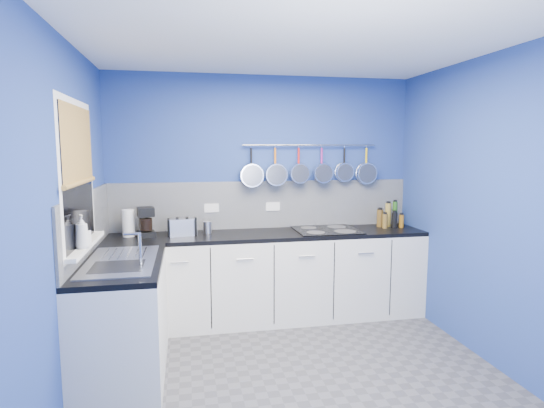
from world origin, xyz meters
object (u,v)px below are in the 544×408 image
object	(u,v)px
coffee_maker	(146,222)
canister	(207,227)
soap_bottle_b	(83,235)
paper_towel	(128,223)
soap_bottle_a	(82,232)
toaster	(182,227)
hob	(327,230)

from	to	relation	value
coffee_maker	canister	size ratio (longest dim) A/B	2.36
soap_bottle_b	paper_towel	size ratio (longest dim) A/B	0.66
soap_bottle_b	canister	xyz separation A→B (m)	(0.92, 1.12, -0.18)
soap_bottle_b	coffee_maker	bearing A→B (deg)	72.50
soap_bottle_a	paper_towel	world-z (taller)	soap_bottle_a
soap_bottle_b	canister	size ratio (longest dim) A/B	1.43
soap_bottle_a	soap_bottle_b	world-z (taller)	soap_bottle_a
coffee_maker	toaster	size ratio (longest dim) A/B	1.09
soap_bottle_a	paper_towel	distance (m)	1.17
paper_towel	hob	xyz separation A→B (m)	(1.97, -0.08, -0.12)
soap_bottle_a	hob	world-z (taller)	soap_bottle_a
toaster	paper_towel	bearing A→B (deg)	164.50
paper_towel	toaster	world-z (taller)	paper_towel
soap_bottle_b	canister	world-z (taller)	soap_bottle_b
hob	soap_bottle_a	bearing A→B (deg)	-153.48
soap_bottle_a	toaster	size ratio (longest dim) A/B	0.92
soap_bottle_b	paper_towel	distance (m)	1.12
soap_bottle_b	paper_towel	xyz separation A→B (m)	(0.17, 1.11, -0.11)
soap_bottle_a	canister	size ratio (longest dim) A/B	1.99
canister	hob	size ratio (longest dim) A/B	0.19
soap_bottle_a	coffee_maker	xyz separation A→B (m)	(0.34, 1.11, -0.13)
soap_bottle_a	paper_towel	size ratio (longest dim) A/B	0.91
coffee_maker	toaster	bearing A→B (deg)	-14.02
paper_towel	toaster	size ratio (longest dim) A/B	1.01
soap_bottle_a	canister	world-z (taller)	soap_bottle_a
toaster	coffee_maker	bearing A→B (deg)	168.29
soap_bottle_a	hob	distance (m)	2.41
paper_towel	hob	bearing A→B (deg)	-2.28
soap_bottle_a	soap_bottle_b	size ratio (longest dim) A/B	1.39
toaster	canister	xyz separation A→B (m)	(0.25, 0.06, -0.02)
paper_towel	canister	xyz separation A→B (m)	(0.75, 0.01, -0.07)
canister	paper_towel	bearing A→B (deg)	-179.11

